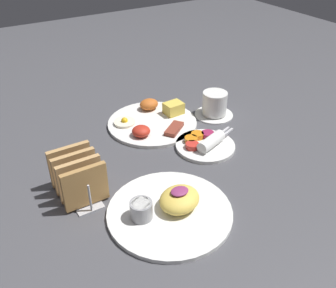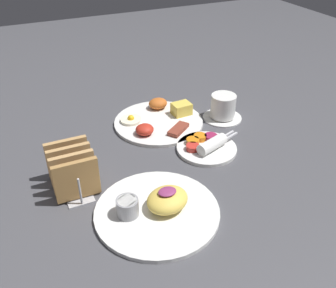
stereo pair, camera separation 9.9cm
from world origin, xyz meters
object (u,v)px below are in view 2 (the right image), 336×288
plate_condiments (207,146)px  plate_foreground (157,208)px  toast_rack (72,170)px  plate_breakfast (159,120)px  coffee_cup (223,108)px

plate_condiments → plate_foreground: 0.28m
toast_rack → plate_breakfast: bearing=32.8°
plate_foreground → plate_condiments: bearing=37.9°
toast_rack → coffee_cup: toast_rack is taller
plate_foreground → toast_rack: (-0.14, 0.16, 0.03)m
plate_breakfast → toast_rack: 0.36m
plate_foreground → toast_rack: toast_rack is taller
plate_condiments → plate_foreground: bearing=-142.1°
plate_breakfast → toast_rack: size_ratio=1.81×
plate_breakfast → plate_foreground: plate_foreground is taller
plate_breakfast → plate_condiments: plate_breakfast is taller
coffee_cup → plate_foreground: bearing=-139.0°
plate_foreground → toast_rack: size_ratio=1.84×
plate_condiments → coffee_cup: coffee_cup is taller
plate_breakfast → plate_foreground: size_ratio=0.98×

